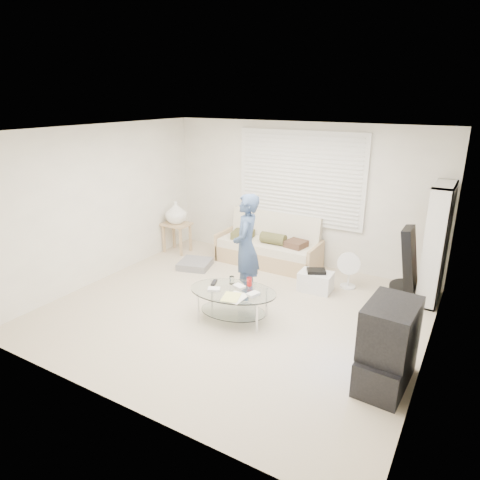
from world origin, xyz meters
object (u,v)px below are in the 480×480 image
Objects in this scene: futon_sofa at (269,248)px; coffee_table at (233,296)px; bookshelf at (436,244)px; tv_unit at (388,346)px.

futon_sofa is 2.16m from coffee_table.
bookshelf reaches higher than tv_unit.
tv_unit reaches higher than coffee_table.
futon_sofa is at bearing 136.65° from tv_unit.
tv_unit is 0.71× the size of coffee_table.
tv_unit is 2.12m from coffee_table.
coffee_table is at bearing -76.37° from futon_sofa.
bookshelf is 1.35× the size of coffee_table.
futon_sofa is 1.99× the size of tv_unit.
bookshelf is 3.02m from coffee_table.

